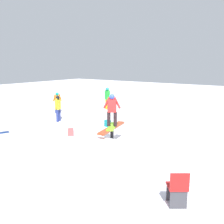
# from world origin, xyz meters

# --- Properties ---
(ground_plane) EXTENTS (60.00, 60.00, 0.00)m
(ground_plane) POSITION_xyz_m (0.00, 0.00, 0.00)
(ground_plane) COLOR white
(rail_feature) EXTENTS (2.06, 0.69, 0.79)m
(rail_feature) POSITION_xyz_m (0.00, 0.00, 0.66)
(rail_feature) COLOR black
(rail_feature) RESTS_ON ground
(snow_kicker_ramp) EXTENTS (2.07, 1.83, 0.55)m
(snow_kicker_ramp) POSITION_xyz_m (-1.60, -0.33, 0.27)
(snow_kicker_ramp) COLOR white
(snow_kicker_ramp) RESTS_ON ground
(main_rider_on_rail) EXTENTS (1.29, 0.86, 1.32)m
(main_rider_on_rail) POSITION_xyz_m (0.00, 0.00, 1.44)
(main_rider_on_rail) COLOR #83E527
(main_rider_on_rail) RESTS_ON rail_feature
(bystander_green) EXTENTS (0.36, 0.68, 1.57)m
(bystander_green) POSITION_xyz_m (6.21, 4.85, 0.88)
(bystander_green) COLOR gold
(bystander_green) RESTS_ON ground
(bystander_orange) EXTENTS (0.57, 0.32, 1.37)m
(bystander_orange) POSITION_xyz_m (3.27, 6.77, 0.77)
(bystander_orange) COLOR navy
(bystander_orange) RESTS_ON ground
(bystander_yellow) EXTENTS (0.60, 0.33, 1.46)m
(bystander_yellow) POSITION_xyz_m (1.67, 4.96, 0.82)
(bystander_yellow) COLOR navy
(bystander_yellow) RESTS_ON ground
(loose_snowboard_coral) EXTENTS (1.19, 1.20, 0.02)m
(loose_snowboard_coral) POSITION_xyz_m (0.46, 2.79, 0.01)
(loose_snowboard_coral) COLOR #E55C5C
(loose_snowboard_coral) RESTS_ON ground
(folding_chair) EXTENTS (0.61, 0.61, 0.88)m
(folding_chair) POSITION_xyz_m (-2.61, -3.74, 0.41)
(folding_chair) COLOR #3F3F44
(folding_chair) RESTS_ON ground
(backpack_on_snow) EXTENTS (0.29, 0.35, 0.34)m
(backpack_on_snow) POSITION_xyz_m (2.34, 1.96, 0.17)
(backpack_on_snow) COLOR teal
(backpack_on_snow) RESTS_ON ground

